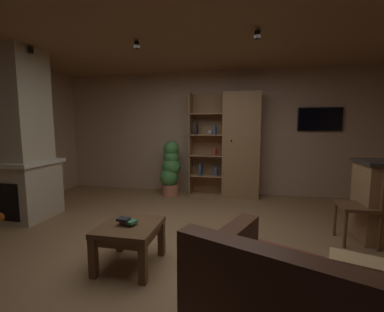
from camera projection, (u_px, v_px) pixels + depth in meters
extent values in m
cube|color=olive|center=(185.00, 248.00, 3.04)|extent=(6.60, 5.26, 0.02)
cube|color=tan|center=(213.00, 133.00, 5.48)|extent=(6.72, 0.06, 2.58)
cube|color=#8E6B47|center=(185.00, 18.00, 2.74)|extent=(6.60, 5.26, 0.02)
cube|color=white|center=(201.00, 130.00, 5.49)|extent=(0.56, 0.01, 0.76)
cube|color=#BCAD8E|center=(22.00, 191.00, 4.01)|extent=(0.89, 0.75, 0.85)
cube|color=#BCAD8E|center=(16.00, 108.00, 3.86)|extent=(0.76, 0.64, 1.73)
cube|color=beige|center=(20.00, 162.00, 3.96)|extent=(0.97, 0.83, 0.06)
cube|color=black|center=(2.00, 201.00, 3.68)|extent=(0.62, 0.08, 0.55)
sphere|color=orange|center=(3.00, 216.00, 3.70)|extent=(0.14, 0.14, 0.14)
cube|color=#997047|center=(241.00, 146.00, 5.12)|extent=(0.73, 0.38, 2.10)
cube|color=#997047|center=(208.00, 144.00, 5.43)|extent=(0.67, 0.02, 2.10)
cube|color=#997047|center=(191.00, 145.00, 5.32)|extent=(0.02, 0.38, 2.10)
sphere|color=black|center=(231.00, 141.00, 4.94)|extent=(0.04, 0.04, 0.04)
cube|color=#997047|center=(206.00, 194.00, 5.37)|extent=(0.67, 0.38, 0.02)
cube|color=#997047|center=(206.00, 175.00, 5.33)|extent=(0.67, 0.38, 0.02)
cube|color=#997047|center=(206.00, 155.00, 5.28)|extent=(0.67, 0.38, 0.02)
cube|color=#997047|center=(206.00, 135.00, 5.23)|extent=(0.67, 0.38, 0.02)
cube|color=#997047|center=(207.00, 114.00, 5.18)|extent=(0.67, 0.38, 0.02)
cube|color=#2D4C8C|center=(201.00, 169.00, 5.28)|extent=(0.04, 0.23, 0.23)
cube|color=#2D4C8C|center=(215.00, 130.00, 5.13)|extent=(0.04, 0.23, 0.18)
cube|color=#2D4C8C|center=(216.00, 171.00, 5.22)|extent=(0.04, 0.23, 0.18)
cube|color=#B22D2D|center=(215.00, 151.00, 5.18)|extent=(0.04, 0.23, 0.17)
cube|color=black|center=(197.00, 129.00, 5.20)|extent=(0.04, 0.23, 0.23)
sphere|color=beige|center=(210.00, 132.00, 5.21)|extent=(0.10, 0.10, 0.10)
cube|color=#4C2D1E|center=(225.00, 277.00, 1.86)|extent=(0.51, 0.94, 0.67)
cube|color=brown|center=(286.00, 276.00, 1.54)|extent=(0.41, 0.29, 0.31)
cube|color=tan|center=(371.00, 294.00, 1.34)|extent=(0.43, 0.28, 0.37)
cube|color=brown|center=(130.00, 227.00, 2.60)|extent=(0.58, 0.62, 0.05)
cube|color=brown|center=(130.00, 233.00, 2.61)|extent=(0.52, 0.56, 0.08)
cube|color=brown|center=(93.00, 258.00, 2.41)|extent=(0.07, 0.07, 0.39)
cube|color=brown|center=(143.00, 263.00, 2.31)|extent=(0.07, 0.07, 0.39)
cube|color=brown|center=(120.00, 234.00, 2.94)|extent=(0.07, 0.07, 0.39)
cube|color=brown|center=(162.00, 238.00, 2.84)|extent=(0.07, 0.07, 0.39)
cube|color=#B22D2D|center=(126.00, 221.00, 2.66)|extent=(0.11, 0.12, 0.02)
cube|color=#387247|center=(131.00, 222.00, 2.56)|extent=(0.13, 0.13, 0.03)
cube|color=black|center=(123.00, 219.00, 2.56)|extent=(0.13, 0.10, 0.03)
cube|color=brown|center=(357.00, 207.00, 3.11)|extent=(0.43, 0.43, 0.04)
cube|color=brown|center=(377.00, 188.00, 3.04)|extent=(0.05, 0.40, 0.44)
cylinder|color=brown|center=(335.00, 219.00, 3.34)|extent=(0.04, 0.04, 0.46)
cylinder|color=brown|center=(345.00, 229.00, 3.00)|extent=(0.04, 0.04, 0.46)
cylinder|color=brown|center=(366.00, 221.00, 3.27)|extent=(0.04, 0.04, 0.46)
cylinder|color=brown|center=(380.00, 232.00, 2.92)|extent=(0.04, 0.04, 0.46)
cylinder|color=#B77051|center=(170.00, 190.00, 5.34)|extent=(0.34, 0.34, 0.23)
sphere|color=#3D7F3D|center=(169.00, 177.00, 5.29)|extent=(0.38, 0.38, 0.38)
sphere|color=#3D7F3D|center=(171.00, 167.00, 5.31)|extent=(0.40, 0.40, 0.40)
sphere|color=#3D7F3D|center=(171.00, 157.00, 5.29)|extent=(0.34, 0.34, 0.34)
sphere|color=#3D7F3D|center=(171.00, 149.00, 5.27)|extent=(0.33, 0.33, 0.33)
cube|color=black|center=(320.00, 119.00, 4.98)|extent=(0.81, 0.05, 0.46)
cube|color=black|center=(320.00, 119.00, 4.95)|extent=(0.77, 0.01, 0.42)
cylinder|color=black|center=(31.00, 50.00, 3.60)|extent=(0.07, 0.07, 0.09)
cylinder|color=black|center=(137.00, 45.00, 3.38)|extent=(0.07, 0.07, 0.09)
cylinder|color=black|center=(257.00, 35.00, 3.00)|extent=(0.07, 0.07, 0.09)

